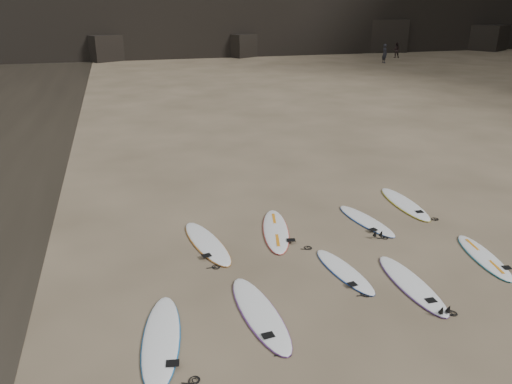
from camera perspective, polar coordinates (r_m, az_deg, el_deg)
ground at (r=11.55m, az=12.27°, el=-9.85°), size 240.00×240.00×0.00m
surfboard_0 at (r=9.69m, az=-10.78°, el=-16.14°), size 1.09×2.84×0.10m
surfboard_1 at (r=10.19m, az=0.44°, el=-13.63°), size 0.89×2.82×0.10m
surfboard_2 at (r=11.76m, az=10.04°, el=-8.85°), size 0.86×2.29×0.08m
surfboard_3 at (r=11.60m, az=17.33°, el=-9.97°), size 0.63×2.59×0.09m
surfboard_4 at (r=13.36m, az=24.58°, el=-6.71°), size 0.95×2.40×0.08m
surfboard_5 at (r=12.87m, az=-5.63°, el=-5.76°), size 1.15×2.77×0.10m
surfboard_6 at (r=13.47m, az=2.26°, el=-4.37°), size 1.26×2.79×0.10m
surfboard_7 at (r=14.38m, az=12.46°, el=-3.19°), size 0.99×2.43×0.09m
surfboard_8 at (r=15.82m, az=16.62°, el=-1.25°), size 0.73×2.71×0.10m
person_a at (r=51.03m, az=14.48°, el=15.08°), size 0.46×0.67×1.77m
person_b at (r=56.02m, az=15.72°, el=15.34°), size 0.90×0.81×1.52m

